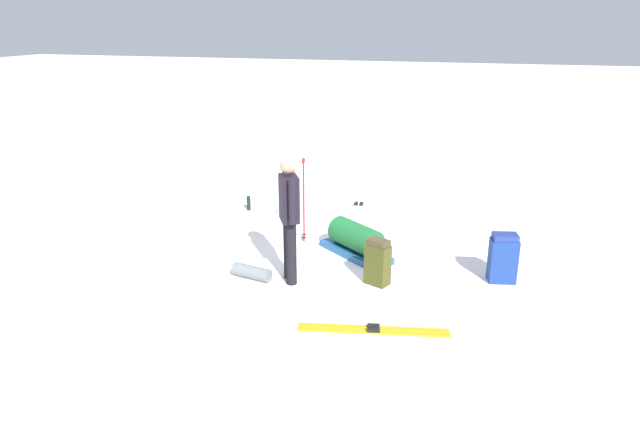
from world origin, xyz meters
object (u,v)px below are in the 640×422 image
object	(u,v)px
ski_pair_near	(373,330)
sleeping_mat_rolled	(252,272)
skier_standing	(289,213)
gear_sled	(356,241)
ski_pair_far	(359,205)
backpack_large_dark	(378,262)
backpack_bright	(503,258)
ski_poles_planted_near	(304,196)
thermos_bottle	(249,203)

from	to	relation	value
ski_pair_near	sleeping_mat_rolled	bearing A→B (deg)	64.26
skier_standing	gear_sled	world-z (taller)	skier_standing
skier_standing	ski_pair_far	size ratio (longest dim) A/B	0.95
backpack_large_dark	gear_sled	distance (m)	1.02
backpack_large_dark	gear_sled	xyz separation A→B (m)	(0.88, 0.50, -0.08)
ski_pair_far	sleeping_mat_rolled	size ratio (longest dim) A/B	3.24
backpack_bright	ski_poles_planted_near	xyz separation A→B (m)	(0.70, 3.00, 0.40)
ski_poles_planted_near	ski_pair_near	bearing A→B (deg)	-146.71
thermos_bottle	skier_standing	bearing A→B (deg)	-146.65
backpack_large_dark	sleeping_mat_rolled	bearing A→B (deg)	100.91
ski_pair_near	gear_sled	distance (m)	2.22
ski_pair_near	thermos_bottle	bearing A→B (deg)	40.32
ski_pair_near	backpack_bright	size ratio (longest dim) A/B	2.54
ski_pair_far	ski_pair_near	bearing A→B (deg)	-165.10
ski_pair_far	thermos_bottle	bearing A→B (deg)	113.95
backpack_large_dark	backpack_bright	world-z (taller)	backpack_bright
skier_standing	backpack_bright	world-z (taller)	skier_standing
skier_standing	backpack_bright	size ratio (longest dim) A/B	2.53
backpack_bright	gear_sled	size ratio (longest dim) A/B	0.54
backpack_large_dark	gear_sled	bearing A→B (deg)	29.42
sleeping_mat_rolled	gear_sled	bearing A→B (deg)	-43.93
ski_pair_near	skier_standing	bearing A→B (deg)	53.56
ski_pair_far	ski_poles_planted_near	size ratio (longest dim) A/B	1.36
backpack_large_dark	sleeping_mat_rolled	world-z (taller)	backpack_large_dark
backpack_large_dark	ski_poles_planted_near	world-z (taller)	ski_poles_planted_near
ski_poles_planted_near	gear_sled	xyz separation A→B (m)	(-0.37, -0.92, -0.50)
skier_standing	backpack_bright	distance (m)	2.89
ski_pair_near	backpack_bright	bearing A→B (deg)	-37.99
skier_standing	gear_sled	distance (m)	1.47
backpack_bright	ski_pair_far	bearing A→B (deg)	43.82
sleeping_mat_rolled	backpack_bright	bearing A→B (deg)	-74.92
gear_sled	sleeping_mat_rolled	distance (m)	1.67
ski_poles_planted_near	gear_sled	size ratio (longest dim) A/B	1.06
skier_standing	ski_pair_far	world-z (taller)	skier_standing
ski_pair_near	ski_pair_far	size ratio (longest dim) A/B	0.96
backpack_large_dark	ski_poles_planted_near	distance (m)	1.94
backpack_large_dark	sleeping_mat_rolled	distance (m)	1.70
ski_pair_far	gear_sled	size ratio (longest dim) A/B	1.44
ski_pair_near	backpack_large_dark	distance (m)	1.26
backpack_bright	sleeping_mat_rolled	bearing A→B (deg)	105.08
sleeping_mat_rolled	thermos_bottle	world-z (taller)	thermos_bottle
ski_pair_far	backpack_bright	xyz separation A→B (m)	(-2.66, -2.55, 0.32)
ski_pair_far	backpack_bright	bearing A→B (deg)	-136.18
skier_standing	thermos_bottle	xyz separation A→B (m)	(2.61, 1.72, -0.82)
ski_pair_near	sleeping_mat_rolled	size ratio (longest dim) A/B	3.10
ski_pair_near	backpack_bright	xyz separation A→B (m)	(1.76, -1.38, 0.32)
backpack_bright	thermos_bottle	size ratio (longest dim) A/B	2.59
ski_pair_far	backpack_large_dark	world-z (taller)	backpack_large_dark
gear_sled	sleeping_mat_rolled	world-z (taller)	gear_sled
sleeping_mat_rolled	ski_pair_near	bearing A→B (deg)	-115.74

